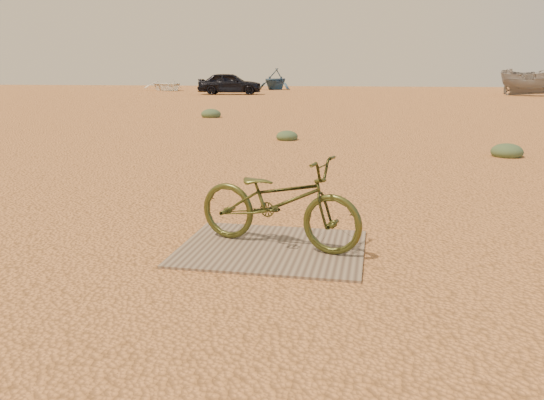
% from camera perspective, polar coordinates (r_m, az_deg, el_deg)
% --- Properties ---
extents(ground, '(120.00, 120.00, 0.00)m').
position_cam_1_polar(ground, '(4.79, -0.13, -5.17)').
color(ground, '#E5914F').
rests_on(ground, ground).
extents(plywood_board, '(1.62, 1.31, 0.02)m').
position_cam_1_polar(plywood_board, '(4.76, -0.00, -5.18)').
color(plywood_board, gray).
rests_on(plywood_board, ground).
extents(bicycle, '(1.64, 0.93, 0.82)m').
position_cam_1_polar(bicycle, '(4.68, 0.67, -0.13)').
color(bicycle, '#3F451C').
rests_on(bicycle, plywood_board).
extents(car, '(4.84, 2.48, 1.58)m').
position_cam_1_polar(car, '(39.80, -4.55, 12.39)').
color(car, black).
rests_on(car, ground).
extents(boat_near_left, '(5.59, 5.92, 1.00)m').
position_cam_1_polar(boat_near_left, '(49.28, -11.27, 12.05)').
color(boat_near_left, white).
rests_on(boat_near_left, ground).
extents(boat_far_left, '(4.26, 4.60, 1.99)m').
position_cam_1_polar(boat_far_left, '(50.90, 0.36, 12.90)').
color(boat_far_left, '#325372').
rests_on(boat_far_left, ground).
extents(boat_mid_right, '(5.11, 4.61, 1.95)m').
position_cam_1_polar(boat_mid_right, '(40.96, 26.53, 11.34)').
color(boat_mid_right, gray).
rests_on(boat_mid_right, ground).
extents(kale_a, '(0.51, 0.51, 0.28)m').
position_cam_1_polar(kale_a, '(12.57, 1.62, 6.49)').
color(kale_a, '#4D6240').
rests_on(kale_a, ground).
extents(kale_b, '(0.58, 0.58, 0.32)m').
position_cam_1_polar(kale_b, '(10.96, 23.91, 4.30)').
color(kale_b, '#4D6240').
rests_on(kale_b, ground).
extents(kale_c, '(0.70, 0.70, 0.39)m').
position_cam_1_polar(kale_c, '(19.18, -6.57, 8.83)').
color(kale_c, '#4D6240').
rests_on(kale_c, ground).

